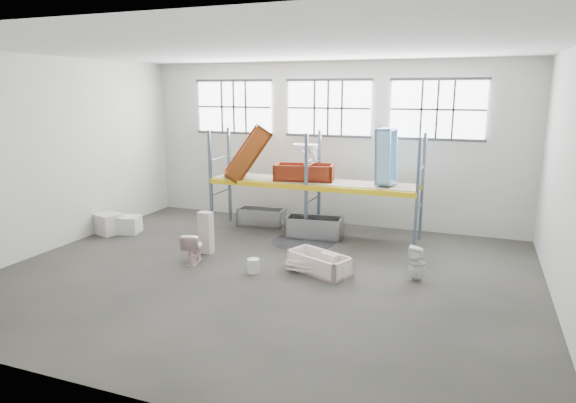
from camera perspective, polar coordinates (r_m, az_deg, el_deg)
The scene contains 33 objects.
floor at distance 11.64m, azimuth -2.67°, elevation -8.49°, with size 12.00×10.00×0.10m, color #4C4942.
ceiling at distance 10.91m, azimuth -2.95°, elevation 17.38°, with size 12.00×10.00×0.10m, color silver.
wall_back at distance 15.71m, azimuth 4.66°, elevation 6.56°, with size 12.00×0.10×5.00m, color beige.
wall_front at distance 6.77m, azimuth -20.24°, elevation -2.17°, with size 12.00×0.10×5.00m, color beige.
wall_left at distance 14.50m, azimuth -25.35°, elevation 4.90°, with size 0.10×10.00×5.00m, color #A6A69A.
window_left at distance 16.71m, azimuth -6.15°, elevation 10.67°, with size 2.60×0.04×1.60m, color white.
window_mid at distance 15.53m, azimuth 4.62°, elevation 10.56°, with size 2.60×0.04×1.60m, color white.
window_right at distance 14.94m, azimuth 16.66°, elevation 10.01°, with size 2.60×0.04×1.60m, color white.
rack_upright_la at distance 15.05m, azimuth -8.81°, elevation 2.34°, with size 0.08×0.08×3.00m, color slate.
rack_upright_lb at distance 16.08m, azimuth -6.70°, elevation 3.06°, with size 0.08×0.08×3.00m, color slate.
rack_upright_ma at distance 13.83m, azimuth 2.07°, elevation 1.58°, with size 0.08×0.08×3.00m, color slate.
rack_upright_mb at distance 14.95m, azimuth 3.57°, elevation 2.40°, with size 0.08×0.08×3.00m, color slate.
rack_upright_ra at distance 13.19m, azimuth 14.50°, elevation 0.65°, with size 0.08×0.08×3.00m, color slate.
rack_upright_rb at distance 14.36m, azimuth 15.07°, elevation 1.57°, with size 0.08×0.08×3.00m, color slate.
rack_beam_front at distance 13.83m, azimuth 2.07°, elevation 1.58°, with size 6.00×0.10×0.14m, color yellow.
rack_beam_back at distance 14.95m, azimuth 3.57°, elevation 2.40°, with size 6.00×0.10×0.14m, color yellow.
shelf_deck at distance 14.37m, azimuth 2.85°, elevation 2.32°, with size 5.90×1.10×0.03m, color gray.
wet_patch at distance 14.01m, azimuth 1.76°, elevation -4.59°, with size 1.80×1.80×0.00m, color black.
bathtub_beige at distance 11.68m, azimuth 3.55°, elevation -7.01°, with size 1.50×0.71×0.44m, color #F8DBD5, non-canonical shape.
cistern_spare at distance 11.55m, azimuth 4.76°, elevation -6.95°, with size 0.44×0.21×0.42m, color beige.
sink_in_tub at distance 11.80m, azimuth 0.63°, elevation -7.11°, with size 0.42×0.42×0.14m, color beige.
toilet_beige at distance 12.47m, azimuth -10.74°, elevation -5.18°, with size 0.42×0.74×0.76m, color beige.
cistern_tall at distance 13.08m, azimuth -9.33°, elevation -3.52°, with size 0.35×0.23×1.09m, color beige.
toilet_white at distance 11.49m, azimuth 14.49°, elevation -6.82°, with size 0.36×0.36×0.79m, color white.
steel_tub_left at distance 15.66m, azimuth -3.01°, elevation -1.76°, with size 1.44×0.67×0.53m, color #B4B5BC, non-canonical shape.
steel_tub_right at distance 14.36m, azimuth 2.99°, elevation -2.96°, with size 1.60×0.75×0.59m, color #9FA1A6, non-canonical shape.
rust_tub_flat at distance 14.41m, azimuth 1.84°, elevation 3.33°, with size 1.68×0.79×0.47m, color maroon, non-canonical shape.
rust_tub_tilted at distance 14.89m, azimuth -4.61°, elevation 5.44°, with size 1.77×0.83×0.50m, color #99350B, non-canonical shape.
sink_on_shelf at distance 14.02m, azimuth 1.98°, elevation 4.20°, with size 0.70×0.54×0.63m, color white.
blue_tub_upright at distance 13.77m, azimuth 11.13°, elevation 5.08°, with size 1.51×0.71×0.42m, color #81B9E2, non-canonical shape.
bucket at distance 11.69m, azimuth -3.97°, elevation -7.31°, with size 0.28×0.28×0.33m, color silver.
carton_near at distance 15.63m, azimuth -19.81°, elevation -2.39°, with size 0.70×0.60×0.60m, color beige.
carton_far at distance 15.52m, azimuth -17.65°, elevation -2.53°, with size 0.60×0.60×0.50m, color silver.
Camera 1 is at (4.38, -9.95, 4.13)m, focal length 31.20 mm.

